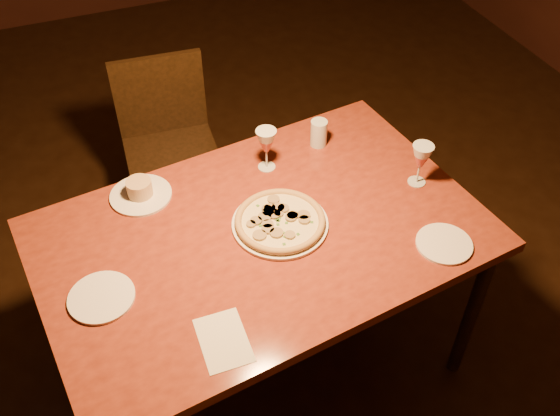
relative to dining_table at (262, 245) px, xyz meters
name	(u,v)px	position (x,y,z in m)	size (l,w,h in m)	color
floor	(222,350)	(-0.17, 0.12, -0.76)	(7.00, 7.00, 0.00)	black
dining_table	(262,245)	(0.00, 0.00, 0.00)	(1.67, 1.19, 0.83)	maroon
chair_far	(169,141)	(-0.11, 1.04, -0.24)	(0.48, 0.48, 0.92)	black
pizza_plate	(280,221)	(0.07, 0.00, 0.09)	(0.35, 0.35, 0.04)	white
ramekin_saucer	(140,191)	(-0.36, 0.34, 0.10)	(0.23, 0.23, 0.07)	white
wine_glass_far	(266,149)	(0.14, 0.32, 0.16)	(0.08, 0.08, 0.18)	#BE514F
wine_glass_right	(420,164)	(0.64, 0.02, 0.16)	(0.08, 0.08, 0.18)	#BE514F
water_tumbler	(319,133)	(0.39, 0.38, 0.13)	(0.07, 0.07, 0.11)	silver
side_plate_left	(101,297)	(-0.58, -0.09, 0.08)	(0.21, 0.21, 0.01)	white
side_plate_near	(444,244)	(0.56, -0.30, 0.08)	(0.20, 0.20, 0.01)	white
menu_card	(223,340)	(-0.27, -0.38, 0.07)	(0.14, 0.21, 0.00)	silver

